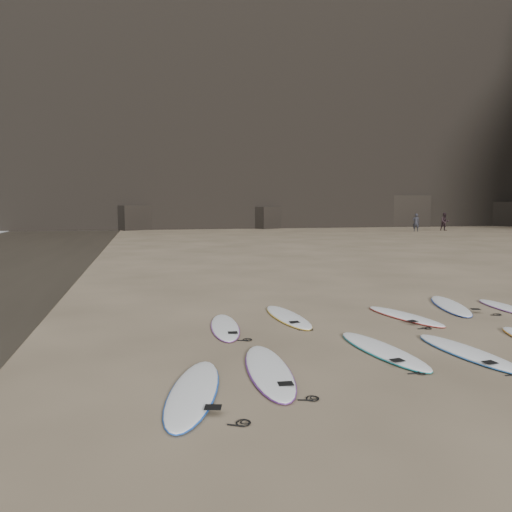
{
  "coord_description": "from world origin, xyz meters",
  "views": [
    {
      "loc": [
        -4.61,
        -7.99,
        2.74
      ],
      "look_at": [
        -2.07,
        3.38,
        1.5
      ],
      "focal_mm": 35.0,
      "sensor_mm": 36.0,
      "label": 1
    }
  ],
  "objects": [
    {
      "name": "surfboard_6",
      "position": [
        -1.32,
        3.24,
        0.05
      ],
      "size": [
        0.81,
        2.61,
        0.09
      ],
      "primitive_type": "ellipsoid",
      "rotation": [
        0.0,
        0.0,
        0.07
      ],
      "color": "white",
      "rests_on": "ground"
    },
    {
      "name": "ground",
      "position": [
        0.0,
        0.0,
        0.0
      ],
      "size": [
        240.0,
        240.0,
        0.0
      ],
      "primitive_type": "plane",
      "color": "#897559",
      "rests_on": "ground"
    },
    {
      "name": "surfboard_7",
      "position": [
        1.44,
        2.7,
        0.04
      ],
      "size": [
        1.18,
        2.51,
        0.09
      ],
      "primitive_type": "ellipsoid",
      "rotation": [
        0.0,
        0.0,
        0.26
      ],
      "color": "white",
      "rests_on": "ground"
    },
    {
      "name": "surfboard_0",
      "position": [
        -3.98,
        -1.03,
        0.05
      ],
      "size": [
        1.29,
        2.78,
        0.1
      ],
      "primitive_type": "ellipsoid",
      "rotation": [
        0.0,
        0.0,
        -0.25
      ],
      "color": "white",
      "rests_on": "ground"
    },
    {
      "name": "surfboard_9",
      "position": [
        4.52,
        2.99,
        0.04
      ],
      "size": [
        0.67,
        2.29,
        0.08
      ],
      "primitive_type": "ellipsoid",
      "rotation": [
        0.0,
        0.0,
        -0.06
      ],
      "color": "white",
      "rests_on": "ground"
    },
    {
      "name": "surfboard_1",
      "position": [
        -2.69,
        -0.38,
        0.05
      ],
      "size": [
        0.88,
        2.8,
        0.1
      ],
      "primitive_type": "ellipsoid",
      "rotation": [
        0.0,
        0.0,
        -0.08
      ],
      "color": "white",
      "rests_on": "ground"
    },
    {
      "name": "person_b",
      "position": [
        24.48,
        36.26,
        0.89
      ],
      "size": [
        0.95,
        0.79,
        1.78
      ],
      "primitive_type": "imported",
      "rotation": [
        0.0,
        0.0,
        6.14
      ],
      "color": "black",
      "rests_on": "ground"
    },
    {
      "name": "headland",
      "position": [
        23.84,
        48.78,
        21.02
      ],
      "size": [
        170.0,
        101.0,
        63.47
      ],
      "color": "black",
      "rests_on": "ground"
    },
    {
      "name": "person_a",
      "position": [
        20.9,
        35.53,
        0.87
      ],
      "size": [
        0.75,
        0.64,
        1.73
      ],
      "primitive_type": "imported",
      "rotation": [
        0.0,
        0.0,
        2.71
      ],
      "color": "black",
      "rests_on": "ground"
    },
    {
      "name": "surfboard_5",
      "position": [
        -2.94,
        2.61,
        0.04
      ],
      "size": [
        0.78,
        2.45,
        0.09
      ],
      "primitive_type": "ellipsoid",
      "rotation": [
        0.0,
        0.0,
        -0.08
      ],
      "color": "white",
      "rests_on": "ground"
    },
    {
      "name": "surfboard_2",
      "position": [
        -0.37,
        0.25,
        0.05
      ],
      "size": [
        0.99,
        2.71,
        0.1
      ],
      "primitive_type": "ellipsoid",
      "rotation": [
        0.0,
        0.0,
        0.14
      ],
      "color": "white",
      "rests_on": "ground"
    },
    {
      "name": "surfboard_8",
      "position": [
        3.24,
        3.53,
        0.05
      ],
      "size": [
        1.41,
        2.78,
        0.1
      ],
      "primitive_type": "ellipsoid",
      "rotation": [
        0.0,
        0.0,
        -0.3
      ],
      "color": "white",
      "rests_on": "ground"
    },
    {
      "name": "surfboard_3",
      "position": [
        1.08,
        -0.21,
        0.05
      ],
      "size": [
        0.92,
        2.62,
        0.09
      ],
      "primitive_type": "ellipsoid",
      "rotation": [
        0.0,
        0.0,
        0.12
      ],
      "color": "white",
      "rests_on": "ground"
    }
  ]
}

